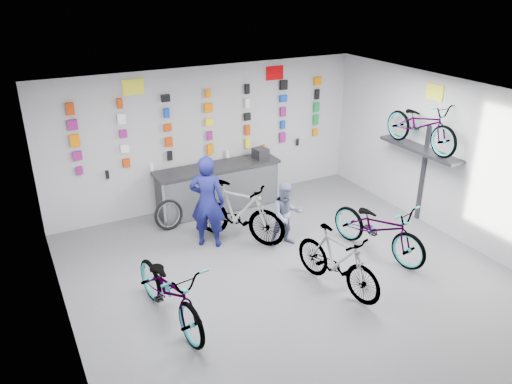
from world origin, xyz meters
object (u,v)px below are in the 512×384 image
counter (218,188)px  customer (286,215)px  bike_right (379,227)px  clerk (207,202)px  bike_left (170,290)px  bike_center (337,260)px  bike_service (238,212)px

counter → customer: 2.06m
bike_right → clerk: size_ratio=1.13×
bike_right → customer: 1.67m
bike_left → bike_center: size_ratio=1.16×
bike_left → bike_service: 2.62m
bike_service → counter: bearing=44.8°
counter → bike_left: 3.82m
bike_left → counter: bearing=48.1°
bike_service → clerk: (-0.58, 0.07, 0.30)m
counter → bike_left: size_ratio=1.35×
bike_service → customer: bearing=-76.9°
bike_center → clerk: clerk is taller
bike_center → clerk: 2.63m
counter → bike_left: (-2.15, -3.16, 0.04)m
counter → bike_right: (1.80, -3.04, 0.04)m
bike_left → clerk: clerk is taller
bike_right → customer: bearing=128.9°
counter → customer: size_ratio=2.17×
bike_center → customer: customer is taller
bike_center → bike_service: 2.31m
bike_left → bike_right: size_ratio=1.00×
bike_center → clerk: size_ratio=0.98×
bike_left → clerk: bearing=45.7°
bike_center → customer: size_ratio=1.39×
clerk → customer: bearing=-172.7°
bike_center → bike_service: bike_service is taller
bike_right → bike_service: bike_service is taller
bike_center → bike_right: bearing=10.9°
counter → clerk: bearing=-120.8°
bike_center → bike_right: 1.44m
bike_service → customer: (0.70, -0.60, 0.04)m
clerk → customer: clerk is taller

